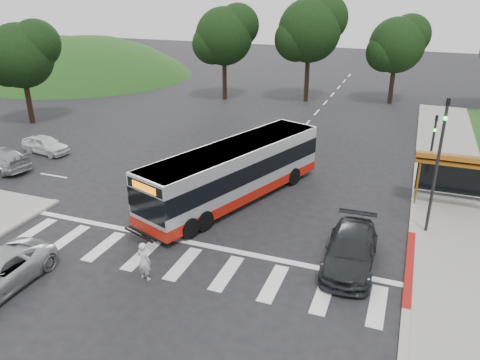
% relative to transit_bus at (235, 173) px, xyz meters
% --- Properties ---
extents(ground, '(140.00, 140.00, 0.00)m').
position_rel_transit_bus_xyz_m(ground, '(0.27, -1.74, -1.54)').
color(ground, black).
rests_on(ground, ground).
extents(sidewalk_east, '(4.00, 40.00, 0.12)m').
position_rel_transit_bus_xyz_m(sidewalk_east, '(11.27, 6.26, -1.48)').
color(sidewalk_east, gray).
rests_on(sidewalk_east, ground).
extents(curb_east, '(0.30, 40.00, 0.15)m').
position_rel_transit_bus_xyz_m(curb_east, '(9.27, 6.26, -1.47)').
color(curb_east, '#9E9991').
rests_on(curb_east, ground).
extents(curb_east_red, '(0.32, 6.00, 0.15)m').
position_rel_transit_bus_xyz_m(curb_east_red, '(9.27, -3.74, -1.46)').
color(curb_east_red, maroon).
rests_on(curb_east_red, ground).
extents(hillside_nw, '(44.00, 44.00, 10.00)m').
position_rel_transit_bus_xyz_m(hillside_nw, '(-31.73, 28.26, -1.54)').
color(hillside_nw, '#1D4215').
rests_on(hillside_nw, ground).
extents(crosswalk_ladder, '(18.00, 2.60, 0.01)m').
position_rel_transit_bus_xyz_m(crosswalk_ladder, '(0.27, -6.74, -1.53)').
color(crosswalk_ladder, silver).
rests_on(crosswalk_ladder, ground).
extents(bus_shelter, '(4.20, 1.60, 2.86)m').
position_rel_transit_bus_xyz_m(bus_shelter, '(11.07, 3.36, 0.81)').
color(bus_shelter, '#955718').
rests_on(bus_shelter, sidewalk_east).
extents(traffic_signal_ne_tall, '(0.18, 0.37, 6.50)m').
position_rel_transit_bus_xyz_m(traffic_signal_ne_tall, '(9.87, -0.25, 2.34)').
color(traffic_signal_ne_tall, black).
rests_on(traffic_signal_ne_tall, ground).
extents(traffic_signal_ne_short, '(0.18, 0.37, 4.00)m').
position_rel_transit_bus_xyz_m(traffic_signal_ne_short, '(9.87, 6.75, 0.94)').
color(traffic_signal_ne_short, black).
rests_on(traffic_signal_ne_short, ground).
extents(tree_north_a, '(6.60, 6.15, 10.17)m').
position_rel_transit_bus_xyz_m(tree_north_a, '(-1.65, 24.33, 5.38)').
color(tree_north_a, black).
rests_on(tree_north_a, ground).
extents(tree_north_b, '(5.72, 5.33, 8.43)m').
position_rel_transit_bus_xyz_m(tree_north_b, '(6.34, 26.32, 4.12)').
color(tree_north_b, black).
rests_on(tree_north_b, ground).
extents(tree_north_c, '(6.16, 5.74, 9.30)m').
position_rel_transit_bus_xyz_m(tree_north_c, '(-9.66, 22.32, 4.75)').
color(tree_north_c, black).
rests_on(tree_north_c, ground).
extents(tree_west_a, '(5.72, 5.33, 8.43)m').
position_rel_transit_bus_xyz_m(tree_west_a, '(-21.66, 8.32, 4.12)').
color(tree_west_a, black).
rests_on(tree_west_a, ground).
extents(transit_bus, '(6.56, 12.08, 3.08)m').
position_rel_transit_bus_xyz_m(transit_bus, '(0.00, 0.00, 0.00)').
color(transit_bus, '#B1B3B5').
rests_on(transit_bus, ground).
extents(pedestrian, '(0.66, 0.48, 1.66)m').
position_rel_transit_bus_xyz_m(pedestrian, '(-0.64, -8.25, -0.71)').
color(pedestrian, silver).
rests_on(pedestrian, ground).
extents(dark_sedan, '(2.17, 5.04, 1.45)m').
position_rel_transit_bus_xyz_m(dark_sedan, '(6.88, -4.34, -0.82)').
color(dark_sedan, '#222427').
rests_on(dark_sedan, ground).
extents(west_car_white, '(3.83, 1.98, 1.24)m').
position_rel_transit_bus_xyz_m(west_car_white, '(-15.08, 2.46, -0.92)').
color(west_car_white, silver).
rests_on(west_car_white, ground).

